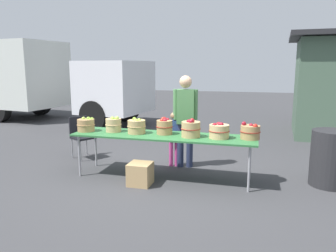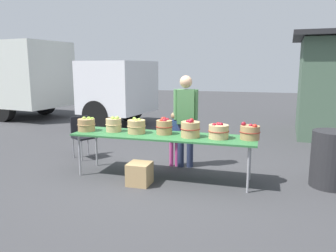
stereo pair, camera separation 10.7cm
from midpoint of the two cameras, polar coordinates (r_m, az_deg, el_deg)
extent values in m
plane|color=#38383A|center=(5.71, -1.34, -8.95)|extent=(40.00, 40.00, 0.00)
cube|color=#2D6B38|center=(5.51, -1.38, -1.72)|extent=(3.10, 0.76, 0.03)
cylinder|color=#99999E|center=(5.90, -15.70, -5.04)|extent=(0.04, 0.04, 0.72)
cylinder|color=#99999E|center=(5.10, 13.36, -7.37)|extent=(0.04, 0.04, 0.72)
cylinder|color=#99999E|center=(6.41, -12.95, -3.71)|extent=(0.04, 0.04, 0.72)
cylinder|color=#99999E|center=(5.67, 13.58, -5.56)|extent=(0.04, 0.04, 0.72)
cylinder|color=#A87F51|center=(6.00, -14.61, 0.14)|extent=(0.30, 0.30, 0.22)
torus|color=#A87F51|center=(6.00, -14.61, 0.24)|extent=(0.32, 0.32, 0.01)
sphere|color=#8CB738|center=(5.95, -13.90, 1.07)|extent=(0.07, 0.07, 0.07)
sphere|color=#9EC647|center=(5.99, -13.62, 1.16)|extent=(0.07, 0.07, 0.07)
sphere|color=#7AA833|center=(6.00, -14.21, 1.20)|extent=(0.08, 0.08, 0.08)
sphere|color=#9EC647|center=(6.02, -15.02, 1.26)|extent=(0.06, 0.06, 0.06)
cylinder|color=tan|center=(5.85, -10.00, 0.14)|extent=(0.27, 0.27, 0.23)
torus|color=tan|center=(5.85, -10.00, 0.25)|extent=(0.29, 0.29, 0.01)
sphere|color=#9EC647|center=(5.87, -10.08, 1.23)|extent=(0.08, 0.08, 0.08)
sphere|color=#9EC647|center=(5.79, -9.41, 1.32)|extent=(0.08, 0.08, 0.08)
sphere|color=#9EC647|center=(5.80, -10.17, 1.23)|extent=(0.06, 0.06, 0.06)
sphere|color=#8CB738|center=(5.86, -10.18, 1.31)|extent=(0.07, 0.07, 0.07)
cylinder|color=tan|center=(5.65, -6.04, -0.13)|extent=(0.30, 0.30, 0.23)
torus|color=tan|center=(5.64, -6.04, -0.02)|extent=(0.32, 0.32, 0.01)
sphere|color=#9EC647|center=(5.62, -5.60, 0.98)|extent=(0.07, 0.07, 0.07)
sphere|color=#7AA833|center=(5.66, -6.42, 1.22)|extent=(0.07, 0.07, 0.07)
sphere|color=#8CB738|center=(5.59, -6.04, 0.89)|extent=(0.08, 0.08, 0.08)
sphere|color=#9EC647|center=(5.61, -6.24, 0.95)|extent=(0.07, 0.07, 0.07)
cylinder|color=#A87F51|center=(5.55, -1.18, -0.22)|extent=(0.27, 0.27, 0.24)
torus|color=maroon|center=(5.55, -1.18, -0.10)|extent=(0.29, 0.29, 0.01)
sphere|color=#B22319|center=(5.57, -1.38, 1.10)|extent=(0.08, 0.08, 0.08)
sphere|color=maroon|center=(5.61, -0.63, 1.07)|extent=(0.07, 0.07, 0.07)
sphere|color=maroon|center=(5.59, -1.16, 1.23)|extent=(0.07, 0.07, 0.07)
sphere|color=#B22319|center=(5.56, -1.38, 1.22)|extent=(0.07, 0.07, 0.07)
sphere|color=maroon|center=(5.55, -1.09, 1.07)|extent=(0.07, 0.07, 0.07)
sphere|color=maroon|center=(5.48, -1.12, 0.89)|extent=(0.08, 0.08, 0.08)
sphere|color=#B22319|center=(5.50, -1.60, 0.94)|extent=(0.08, 0.08, 0.08)
cylinder|color=tan|center=(5.33, 3.43, -0.59)|extent=(0.30, 0.30, 0.25)
torus|color=maroon|center=(5.33, 3.43, -0.46)|extent=(0.32, 0.32, 0.01)
sphere|color=maroon|center=(5.27, 3.64, 0.95)|extent=(0.08, 0.08, 0.08)
sphere|color=maroon|center=(5.29, 3.08, 0.75)|extent=(0.08, 0.08, 0.08)
sphere|color=maroon|center=(5.38, 3.39, 0.82)|extent=(0.07, 0.07, 0.07)
sphere|color=maroon|center=(5.23, 3.42, 0.75)|extent=(0.06, 0.06, 0.06)
cylinder|color=tan|center=(5.29, 8.33, -0.95)|extent=(0.32, 0.32, 0.22)
torus|color=maroon|center=(5.29, 8.34, -0.83)|extent=(0.34, 0.34, 0.01)
sphere|color=maroon|center=(5.26, 7.58, 0.18)|extent=(0.07, 0.07, 0.07)
sphere|color=maroon|center=(5.28, 8.41, 0.27)|extent=(0.07, 0.07, 0.07)
sphere|color=maroon|center=(5.27, 8.72, 0.26)|extent=(0.07, 0.07, 0.07)
sphere|color=maroon|center=(5.38, 8.24, 0.34)|extent=(0.07, 0.07, 0.07)
sphere|color=maroon|center=(5.24, 7.46, -0.02)|extent=(0.08, 0.08, 0.08)
cylinder|color=#A87F51|center=(5.33, 13.58, -1.06)|extent=(0.30, 0.30, 0.22)
torus|color=maroon|center=(5.33, 13.59, -0.95)|extent=(0.32, 0.32, 0.01)
sphere|color=maroon|center=(5.32, 13.73, 0.10)|extent=(0.07, 0.07, 0.07)
sphere|color=#B22319|center=(5.24, 14.42, -0.02)|extent=(0.08, 0.08, 0.08)
sphere|color=maroon|center=(5.37, 12.55, 0.40)|extent=(0.07, 0.07, 0.07)
sphere|color=maroon|center=(5.32, 12.49, 0.40)|extent=(0.06, 0.06, 0.06)
cylinder|color=#262D4C|center=(6.19, 3.31, -3.37)|extent=(0.12, 0.12, 0.84)
cylinder|color=#262D4C|center=(6.19, 1.68, -3.34)|extent=(0.12, 0.12, 0.84)
cube|color=#4C7F4C|center=(6.06, 2.55, 3.43)|extent=(0.35, 0.28, 0.63)
sphere|color=tan|center=(6.02, 2.58, 7.71)|extent=(0.23, 0.23, 0.23)
cylinder|color=#4C7F4C|center=(6.05, 4.30, 3.73)|extent=(0.09, 0.09, 0.56)
cylinder|color=#4C7F4C|center=(6.06, 0.81, 3.78)|extent=(0.09, 0.09, 0.56)
cylinder|color=#CC3F8C|center=(6.28, 1.01, -4.73)|extent=(0.07, 0.07, 0.51)
cylinder|color=#CC3F8C|center=(6.27, 0.04, -4.74)|extent=(0.07, 0.07, 0.51)
cube|color=#334C8C|center=(6.17, 0.53, -0.75)|extent=(0.22, 0.19, 0.38)
sphere|color=#936B4C|center=(6.12, 0.54, 1.77)|extent=(0.14, 0.14, 0.14)
cylinder|color=#334C8C|center=(6.17, 1.57, -0.54)|extent=(0.05, 0.05, 0.34)
cylinder|color=#334C8C|center=(6.16, -0.50, -0.56)|extent=(0.05, 0.05, 0.34)
cube|color=silver|center=(13.63, -26.56, 8.07)|extent=(4.46, 2.76, 2.30)
cube|color=silver|center=(10.53, -9.45, 6.74)|extent=(2.07, 2.33, 1.60)
cube|color=black|center=(10.08, -5.38, 8.51)|extent=(0.28, 1.75, 0.80)
cylinder|color=black|center=(11.50, -7.46, 3.08)|extent=(0.93, 0.40, 0.90)
cylinder|color=black|center=(9.92, -13.04, 1.76)|extent=(0.93, 0.40, 0.90)
cylinder|color=black|center=(13.91, -21.60, 3.70)|extent=(0.93, 0.40, 0.90)
cube|color=black|center=(6.99, -15.00, -1.95)|extent=(0.55, 0.55, 0.04)
cube|color=black|center=(7.10, -15.80, 0.01)|extent=(0.23, 0.36, 0.40)
cylinder|color=gray|center=(6.82, -15.43, -4.27)|extent=(0.02, 0.02, 0.42)
cylinder|color=gray|center=(6.98, -13.00, -3.82)|extent=(0.02, 0.02, 0.42)
cylinder|color=gray|center=(7.11, -16.78, -3.74)|extent=(0.02, 0.02, 0.42)
cylinder|color=gray|center=(7.27, -14.42, -3.32)|extent=(0.02, 0.02, 0.42)
cylinder|color=#262628|center=(5.81, 26.06, -5.07)|extent=(0.62, 0.62, 0.90)
cube|color=tan|center=(5.35, -5.44, -8.31)|extent=(0.36, 0.36, 0.36)
camera|label=1|loc=(0.05, -90.53, -0.10)|focal=34.96mm
camera|label=2|loc=(0.05, 89.47, 0.10)|focal=34.96mm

